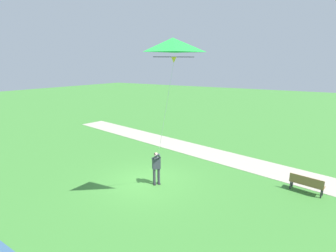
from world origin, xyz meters
TOP-DOWN VIEW (x-y plane):
  - ground_plane at (0.00, 0.00)m, footprint 120.00×120.00m
  - walkway_path at (-5.70, 2.00)m, footprint 7.23×31.99m
  - person_kite_flyer at (-0.03, 0.56)m, footprint 0.57×0.61m
  - flying_kite at (1.31, 2.35)m, footprint 1.90×2.35m
  - park_bench_near_walkway at (-3.22, 7.18)m, footprint 0.66×1.55m

SIDE VIEW (x-z plane):
  - ground_plane at x=0.00m, z-range 0.00..0.00m
  - walkway_path at x=-5.70m, z-range 0.00..0.02m
  - park_bench_near_walkway at x=-3.22m, z-range 0.07..0.95m
  - person_kite_flyer at x=-0.03m, z-range 0.13..1.96m
  - flying_kite at x=1.31m, z-range 3.96..9.12m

